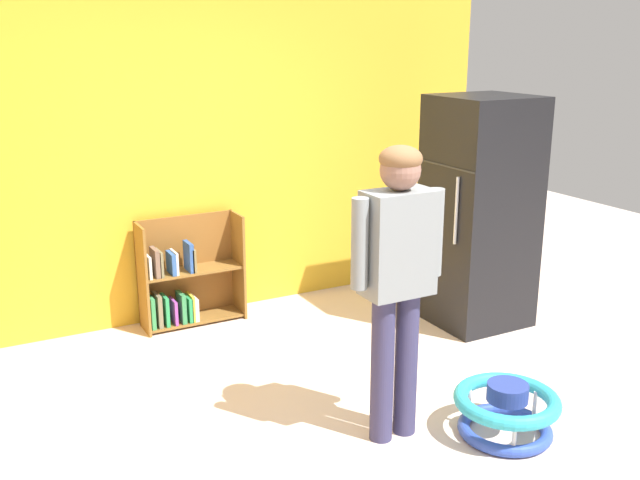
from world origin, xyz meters
TOP-DOWN VIEW (x-y plane):
  - ground_plane at (0.00, 0.00)m, footprint 12.00×12.00m
  - back_wall at (0.00, 2.33)m, footprint 5.20×0.06m
  - refrigerator at (1.81, 1.10)m, footprint 0.73×0.68m
  - bookshelf at (-0.25, 2.14)m, footprint 0.80×0.28m
  - standing_person at (0.26, -0.05)m, footprint 0.57×0.23m
  - baby_walker at (0.83, -0.36)m, footprint 0.60×0.60m

SIDE VIEW (x-z plane):
  - ground_plane at x=0.00m, z-range 0.00..0.00m
  - baby_walker at x=0.83m, z-range 0.00..0.32m
  - bookshelf at x=-0.25m, z-range -0.07..0.78m
  - refrigerator at x=1.81m, z-range 0.00..1.78m
  - standing_person at x=0.26m, z-range 0.18..1.85m
  - back_wall at x=0.00m, z-range 0.00..2.70m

